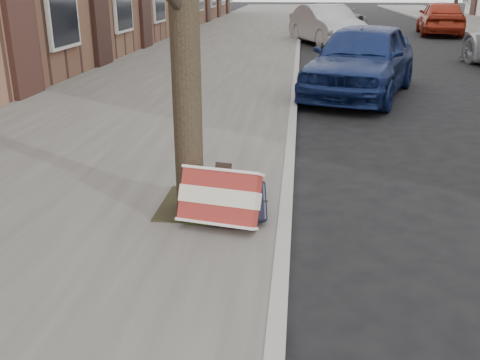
# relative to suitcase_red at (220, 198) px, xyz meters

# --- Properties ---
(ground) EXTENTS (120.00, 120.00, 0.00)m
(ground) POSITION_rel_suitcase_red_xyz_m (1.81, -0.78, -0.38)
(ground) COLOR black
(ground) RESTS_ON ground
(near_sidewalk) EXTENTS (5.00, 70.00, 0.12)m
(near_sidewalk) POSITION_rel_suitcase_red_xyz_m (-1.89, 14.22, -0.32)
(near_sidewalk) COLOR slate
(near_sidewalk) RESTS_ON ground
(dirt_patch) EXTENTS (0.85, 0.85, 0.02)m
(dirt_patch) POSITION_rel_suitcase_red_xyz_m (-0.19, 0.42, -0.25)
(dirt_patch) COLOR black
(dirt_patch) RESTS_ON near_sidewalk
(suitcase_red) EXTENTS (0.72, 0.49, 0.51)m
(suitcase_red) POSITION_rel_suitcase_red_xyz_m (0.00, 0.00, 0.00)
(suitcase_red) COLOR maroon
(suitcase_red) RESTS_ON near_sidewalk
(suitcase_navy) EXTENTS (0.56, 0.41, 0.40)m
(suitcase_navy) POSITION_rel_suitcase_red_xyz_m (0.14, 0.06, -0.06)
(suitcase_navy) COLOR black
(suitcase_navy) RESTS_ON near_sidewalk
(car_near_front) EXTENTS (2.82, 4.42, 1.40)m
(car_near_front) POSITION_rel_suitcase_red_xyz_m (1.82, 6.52, 0.32)
(car_near_front) COLOR navy
(car_near_front) RESTS_ON ground
(car_near_mid) EXTENTS (2.73, 4.37, 1.36)m
(car_near_mid) POSITION_rel_suitcase_red_xyz_m (1.51, 15.59, 0.30)
(car_near_mid) COLOR #A0A2A7
(car_near_mid) RESTS_ON ground
(car_near_back) EXTENTS (2.88, 4.99, 1.31)m
(car_near_back) POSITION_rel_suitcase_red_xyz_m (1.89, 19.60, 0.28)
(car_near_back) COLOR #3D3D42
(car_near_back) RESTS_ON ground
(car_far_back) EXTENTS (2.19, 4.37, 1.43)m
(car_far_back) POSITION_rel_suitcase_red_xyz_m (6.43, 19.97, 0.34)
(car_far_back) COLOR maroon
(car_far_back) RESTS_ON ground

